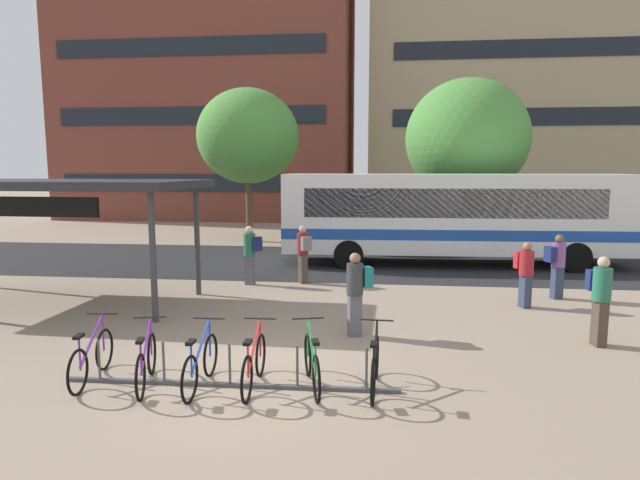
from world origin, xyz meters
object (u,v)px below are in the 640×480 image
transit_shelter (53,187)px  street_tree_0 (248,136)px  street_tree_1 (467,139)px  parked_bicycle_black_5 (375,367)px  commuter_red_pack_2 (525,270)px  commuter_navy_pack_3 (600,294)px  parked_bicycle_blue_2 (201,365)px  parked_bicycle_purple_0 (92,358)px  city_bus (457,215)px  commuter_teal_pack_0 (357,288)px  parked_bicycle_red_3 (254,365)px  commuter_grey_pack_5 (303,250)px  commuter_navy_pack_4 (251,251)px  parked_bicycle_purple_1 (146,363)px  commuter_navy_pack_1 (557,262)px  parked_bicycle_green_4 (312,365)px

transit_shelter → street_tree_0: bearing=82.2°
street_tree_1 → parked_bicycle_black_5: bearing=-103.3°
commuter_red_pack_2 → commuter_navy_pack_3: 2.87m
parked_bicycle_blue_2 → street_tree_1: bearing=-22.8°
commuter_red_pack_2 → parked_bicycle_purple_0: bearing=-75.1°
parked_bicycle_black_5 → street_tree_0: bearing=22.7°
city_bus → commuter_navy_pack_3: (1.50, -8.60, -0.77)m
parked_bicycle_blue_2 → commuter_teal_pack_0: bearing=-39.0°
parked_bicycle_black_5 → commuter_teal_pack_0: size_ratio=1.00×
parked_bicycle_red_3 → transit_shelter: (-6.15, 4.68, 2.55)m
parked_bicycle_black_5 → transit_shelter: size_ratio=0.24×
commuter_grey_pack_5 → street_tree_1: 10.64m
transit_shelter → commuter_red_pack_2: size_ratio=4.44×
parked_bicycle_blue_2 → transit_shelter: (-5.33, 4.77, 2.55)m
commuter_navy_pack_3 → commuter_navy_pack_4: 9.17m
parked_bicycle_red_3 → street_tree_1: bearing=-20.8°
parked_bicycle_purple_0 → parked_bicycle_black_5: bearing=-95.1°
parked_bicycle_purple_1 → commuter_navy_pack_3: commuter_navy_pack_3 is taller
commuter_navy_pack_1 → commuter_grey_pack_5: size_ratio=0.98×
city_bus → commuter_teal_pack_0: size_ratio=7.04×
commuter_grey_pack_5 → commuter_navy_pack_4: bearing=71.0°
parked_bicycle_blue_2 → street_tree_0: street_tree_0 is taller
commuter_grey_pack_5 → parked_bicycle_red_3: bearing=149.9°
commuter_red_pack_2 → street_tree_1: 10.86m
city_bus → parked_bicycle_blue_2: size_ratio=7.02×
transit_shelter → commuter_navy_pack_1: bearing=10.0°
commuter_teal_pack_0 → commuter_navy_pack_1: commuter_teal_pack_0 is taller
parked_bicycle_purple_1 → parked_bicycle_blue_2: same height
parked_bicycle_blue_2 → parked_bicycle_black_5: (2.69, 0.21, 0.00)m
parked_bicycle_blue_2 → commuter_red_pack_2: 8.47m
parked_bicycle_purple_0 → commuter_navy_pack_3: (8.78, 2.76, 0.62)m
city_bus → parked_bicycle_blue_2: city_bus is taller
commuter_navy_pack_1 → parked_bicycle_green_4: bearing=-152.6°
parked_bicycle_black_5 → street_tree_1: street_tree_1 is taller
parked_bicycle_red_3 → commuter_navy_pack_1: size_ratio=1.02×
parked_bicycle_red_3 → parked_bicycle_green_4: same height
transit_shelter → street_tree_1: (11.70, 11.07, 1.72)m
parked_bicycle_red_3 → street_tree_1: size_ratio=0.24×
commuter_navy_pack_1 → parked_bicycle_black_5: bearing=-147.3°
city_bus → parked_bicycle_purple_1: (-6.32, -11.47, -1.39)m
parked_bicycle_purple_0 → parked_bicycle_purple_1: 0.96m
parked_bicycle_black_5 → commuter_navy_pack_4: size_ratio=0.99×
commuter_navy_pack_4 → parked_bicycle_blue_2: bearing=109.8°
city_bus → street_tree_0: street_tree_0 is taller
commuter_navy_pack_4 → parked_bicycle_black_5: bearing=129.3°
commuter_navy_pack_1 → commuter_grey_pack_5: 6.94m
parked_bicycle_purple_0 → parked_bicycle_black_5: 4.51m
parked_bicycle_blue_2 → commuter_grey_pack_5: bearing=-4.5°
street_tree_1 → commuter_navy_pack_3: bearing=-87.5°
parked_bicycle_purple_1 → parked_bicycle_red_3: size_ratio=0.97×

